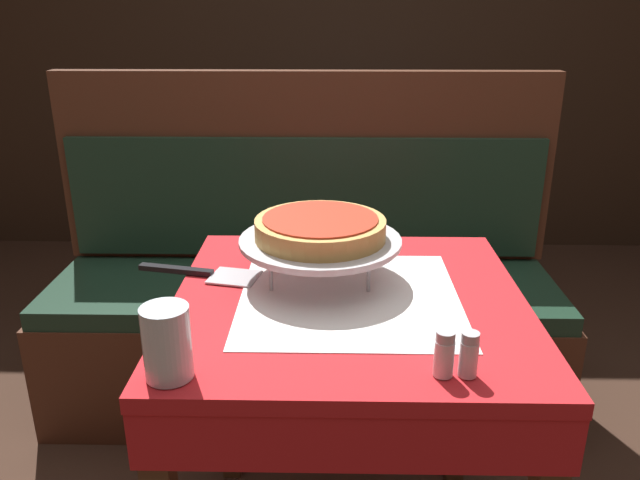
# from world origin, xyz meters

# --- Properties ---
(dining_table_front) EXTENTS (0.72, 0.72, 0.73)m
(dining_table_front) POSITION_xyz_m (0.00, 0.00, 0.64)
(dining_table_front) COLOR red
(dining_table_front) RESTS_ON ground_plane
(dining_table_rear) EXTENTS (0.68, 0.68, 0.74)m
(dining_table_rear) POSITION_xyz_m (0.10, 1.75, 0.63)
(dining_table_rear) COLOR #194799
(dining_table_rear) RESTS_ON ground_plane
(booth_bench) EXTENTS (1.66, 0.51, 1.10)m
(booth_bench) POSITION_xyz_m (-0.13, 0.73, 0.32)
(booth_bench) COLOR #4C2819
(booth_bench) RESTS_ON ground_plane
(back_wall_panel) EXTENTS (6.00, 0.04, 2.40)m
(back_wall_panel) POSITION_xyz_m (0.00, 2.24, 1.20)
(back_wall_panel) COLOR black
(back_wall_panel) RESTS_ON ground_plane
(pizza_pan_stand) EXTENTS (0.34, 0.34, 0.10)m
(pizza_pan_stand) POSITION_xyz_m (-0.06, 0.08, 0.82)
(pizza_pan_stand) COLOR #ADADB2
(pizza_pan_stand) RESTS_ON dining_table_front
(deep_dish_pizza) EXTENTS (0.28, 0.28, 0.05)m
(deep_dish_pizza) POSITION_xyz_m (-0.06, 0.08, 0.85)
(deep_dish_pizza) COLOR tan
(deep_dish_pizza) RESTS_ON pizza_pan_stand
(pizza_server) EXTENTS (0.28, 0.11, 0.01)m
(pizza_server) POSITION_xyz_m (-0.32, 0.10, 0.74)
(pizza_server) COLOR #BCBCC1
(pizza_server) RESTS_ON dining_table_front
(water_glass_near) EXTENTS (0.08, 0.08, 0.12)m
(water_glass_near) POSITION_xyz_m (-0.29, -0.30, 0.79)
(water_glass_near) COLOR silver
(water_glass_near) RESTS_ON dining_table_front
(salt_shaker) EXTENTS (0.03, 0.03, 0.08)m
(salt_shaker) POSITION_xyz_m (0.14, -0.29, 0.77)
(salt_shaker) COLOR silver
(salt_shaker) RESTS_ON dining_table_front
(pepper_shaker) EXTENTS (0.03, 0.03, 0.08)m
(pepper_shaker) POSITION_xyz_m (0.18, -0.29, 0.77)
(pepper_shaker) COLOR silver
(pepper_shaker) RESTS_ON dining_table_front
(napkin_holder) EXTENTS (0.10, 0.05, 0.09)m
(napkin_holder) POSITION_xyz_m (-0.05, 0.31, 0.78)
(napkin_holder) COLOR #B2B2B7
(napkin_holder) RESTS_ON dining_table_front
(condiment_caddy) EXTENTS (0.15, 0.15, 0.16)m
(condiment_caddy) POSITION_xyz_m (0.15, 1.80, 0.78)
(condiment_caddy) COLOR black
(condiment_caddy) RESTS_ON dining_table_rear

